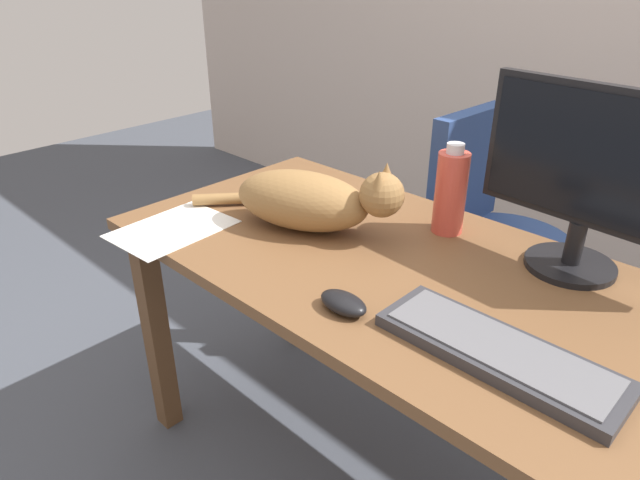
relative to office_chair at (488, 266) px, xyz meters
The scene contains 8 objects.
desk 0.76m from the office_chair, 73.23° to the right, with size 1.64×0.72×0.74m.
office_chair is the anchor object (origin of this frame).
monitor 0.82m from the office_chair, 47.96° to the right, with size 0.48×0.20×0.41m.
keyboard 1.02m from the office_chair, 62.63° to the right, with size 0.44×0.15×0.03m.
cat 0.84m from the office_chair, 103.86° to the right, with size 0.58×0.30×0.20m.
computer_mouse 1.01m from the office_chair, 81.31° to the right, with size 0.11×0.06×0.04m, color black.
paper_sheet 1.11m from the office_chair, 114.00° to the right, with size 0.21×0.30×0.00m, color white.
water_bottle 0.66m from the office_chair, 79.06° to the right, with size 0.08×0.08×0.23m.
Camera 1 is at (0.56, -0.95, 1.39)m, focal length 31.72 mm.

